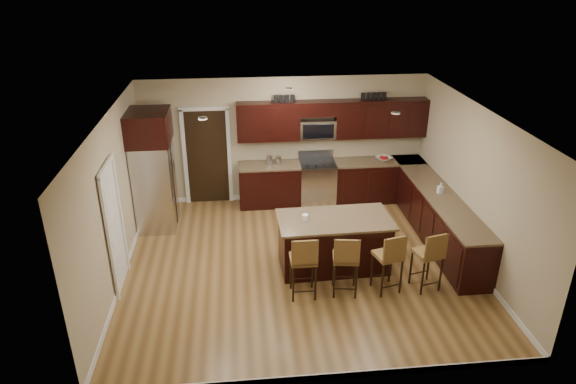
{
  "coord_description": "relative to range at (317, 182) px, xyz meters",
  "views": [
    {
      "loc": [
        -0.98,
        -7.61,
        4.9
      ],
      "look_at": [
        -0.16,
        0.4,
        1.21
      ],
      "focal_mm": 32.0,
      "sensor_mm": 36.0,
      "label": 1
    }
  ],
  "objects": [
    {
      "name": "doorway",
      "position": [
        -2.33,
        0.28,
        0.56
      ],
      "size": [
        0.85,
        0.03,
        2.06
      ],
      "primitive_type": "cube",
      "color": "black",
      "rests_on": "floor"
    },
    {
      "name": "wall_right",
      "position": [
        2.32,
        -2.45,
        0.88
      ],
      "size": [
        0.0,
        5.5,
        5.5
      ],
      "primitive_type": "plane",
      "rotation": [
        1.57,
        0.0,
        -1.57
      ],
      "color": "tan",
      "rests_on": "floor"
    },
    {
      "name": "pantry_door",
      "position": [
        -3.66,
        -2.75,
        0.55
      ],
      "size": [
        0.03,
        0.8,
        2.04
      ],
      "primitive_type": "cube",
      "color": "white",
      "rests_on": "floor"
    },
    {
      "name": "microwave",
      "position": [
        0.0,
        0.15,
        1.15
      ],
      "size": [
        0.76,
        0.31,
        0.4
      ],
      "primitive_type": "cube",
      "color": "silver",
      "rests_on": "upper_cabinets"
    },
    {
      "name": "upper_cabinets",
      "position": [
        0.36,
        0.13,
        1.37
      ],
      "size": [
        4.0,
        0.33,
        0.8
      ],
      "color": "black",
      "rests_on": "wall_back"
    },
    {
      "name": "stool_extra",
      "position": [
        1.27,
        -3.41,
        0.18
      ],
      "size": [
        0.48,
        0.48,
        1.05
      ],
      "rotation": [
        0.0,
        0.0,
        0.25
      ],
      "color": "olive",
      "rests_on": "floor"
    },
    {
      "name": "base_cabinets",
      "position": [
        1.22,
        -1.01,
        -0.01
      ],
      "size": [
        4.02,
        3.96,
        0.92
      ],
      "color": "black",
      "rests_on": "floor"
    },
    {
      "name": "floor",
      "position": [
        -0.68,
        -2.45,
        -0.47
      ],
      "size": [
        6.0,
        6.0,
        0.0
      ],
      "primitive_type": "plane",
      "color": "olive",
      "rests_on": "ground"
    },
    {
      "name": "wall_left",
      "position": [
        -3.68,
        -2.45,
        0.88
      ],
      "size": [
        0.0,
        5.5,
        5.5
      ],
      "primitive_type": "plane",
      "rotation": [
        1.57,
        0.0,
        1.57
      ],
      "color": "tan",
      "rests_on": "floor"
    },
    {
      "name": "canister_short",
      "position": [
        -0.83,
        -0.0,
        0.54
      ],
      "size": [
        0.11,
        0.11,
        0.18
      ],
      "primitive_type": "cylinder",
      "color": "silver",
      "rests_on": "base_cabinets"
    },
    {
      "name": "island_jar",
      "position": [
        -0.61,
        -2.57,
        0.5
      ],
      "size": [
        0.1,
        0.1,
        0.1
      ],
      "primitive_type": "cylinder",
      "color": "white",
      "rests_on": "island"
    },
    {
      "name": "soap_bottle",
      "position": [
        2.02,
        -1.76,
        0.55
      ],
      "size": [
        0.11,
        0.11,
        0.21
      ],
      "primitive_type": "imported",
      "rotation": [
        0.0,
        0.0,
        0.14
      ],
      "color": "#B2B2B2",
      "rests_on": "base_cabinets"
    },
    {
      "name": "range",
      "position": [
        0.0,
        0.0,
        0.0
      ],
      "size": [
        0.76,
        0.64,
        1.11
      ],
      "color": "silver",
      "rests_on": "floor"
    },
    {
      "name": "canister_tall",
      "position": [
        -1.02,
        -0.0,
        0.54
      ],
      "size": [
        0.12,
        0.12,
        0.19
      ],
      "primitive_type": "cylinder",
      "color": "silver",
      "rests_on": "base_cabinets"
    },
    {
      "name": "stool_right",
      "position": [
        0.62,
        -3.41,
        0.18
      ],
      "size": [
        0.48,
        0.48,
        1.05
      ],
      "rotation": [
        0.0,
        0.0,
        0.25
      ],
      "color": "olive",
      "rests_on": "floor"
    },
    {
      "name": "wall_back",
      "position": [
        -0.68,
        0.3,
        0.88
      ],
      "size": [
        6.0,
        0.0,
        6.0
      ],
      "primitive_type": "plane",
      "rotation": [
        1.57,
        0.0,
        0.0
      ],
      "color": "tan",
      "rests_on": "floor"
    },
    {
      "name": "stool_mid",
      "position": [
        -0.08,
        -3.41,
        0.19
      ],
      "size": [
        0.45,
        0.45,
        1.06
      ],
      "rotation": [
        0.0,
        0.0,
        -0.14
      ],
      "color": "olive",
      "rests_on": "floor"
    },
    {
      "name": "fruit_bowl",
      "position": [
        1.44,
        -0.0,
        0.49
      ],
      "size": [
        0.42,
        0.42,
        0.08
      ],
      "primitive_type": "imported",
      "rotation": [
        0.0,
        0.0,
        0.43
      ],
      "color": "silver",
      "rests_on": "base_cabinets"
    },
    {
      "name": "floor_mat",
      "position": [
        -0.05,
        -0.93,
        -0.47
      ],
      "size": [
        0.99,
        0.82,
        0.01
      ],
      "primitive_type": "cube",
      "rotation": [
        0.0,
        0.0,
        -0.34
      ],
      "color": "brown",
      "rests_on": "floor"
    },
    {
      "name": "refrigerator",
      "position": [
        -3.3,
        -0.76,
        0.74
      ],
      "size": [
        0.79,
        0.94,
        2.35
      ],
      "color": "silver",
      "rests_on": "floor"
    },
    {
      "name": "island",
      "position": [
        -0.11,
        -2.57,
        -0.04
      ],
      "size": [
        1.94,
        1.06,
        0.92
      ],
      "rotation": [
        0.0,
        0.0,
        0.03
      ],
      "color": "black",
      "rests_on": "floor"
    },
    {
      "name": "letter_decor",
      "position": [
        0.22,
        0.13,
        1.82
      ],
      "size": [
        2.2,
        0.03,
        0.15
      ],
      "primitive_type": null,
      "color": "black",
      "rests_on": "upper_cabinets"
    },
    {
      "name": "ceiling",
      "position": [
        -0.68,
        -2.45,
        2.23
      ],
      "size": [
        6.0,
        6.0,
        0.0
      ],
      "primitive_type": "plane",
      "rotation": [
        3.14,
        0.0,
        0.0
      ],
      "color": "silver",
      "rests_on": "wall_back"
    },
    {
      "name": "stool_left",
      "position": [
        -0.74,
        -3.41,
        0.21
      ],
      "size": [
        0.41,
        0.41,
        1.09
      ],
      "rotation": [
        0.0,
        0.0,
        0.0
      ],
      "color": "olive",
      "rests_on": "floor"
    }
  ]
}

